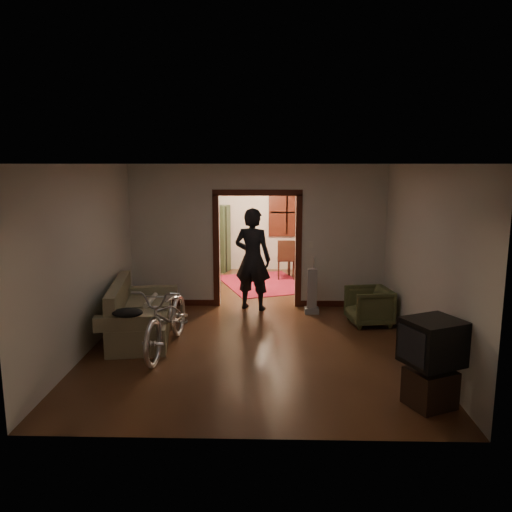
{
  "coord_description": "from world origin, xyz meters",
  "views": [
    {
      "loc": [
        0.23,
        -8.97,
        2.79
      ],
      "look_at": [
        0.0,
        -0.3,
        1.2
      ],
      "focal_mm": 35.0,
      "sensor_mm": 36.0,
      "label": 1
    }
  ],
  "objects_px": {
    "locker": "(212,238)",
    "sofa": "(141,310)",
    "bicycle": "(167,317)",
    "person": "(253,259)",
    "desk": "(306,261)",
    "armchair": "(369,306)"
  },
  "relations": [
    {
      "from": "bicycle",
      "to": "desk",
      "type": "distance_m",
      "value": 5.96
    },
    {
      "from": "armchair",
      "to": "locker",
      "type": "xyz_separation_m",
      "value": [
        -3.28,
        4.45,
        0.54
      ]
    },
    {
      "from": "sofa",
      "to": "person",
      "type": "xyz_separation_m",
      "value": [
        1.78,
        1.65,
        0.54
      ]
    },
    {
      "from": "bicycle",
      "to": "locker",
      "type": "xyz_separation_m",
      "value": [
        0.03,
        5.79,
        0.35
      ]
    },
    {
      "from": "desk",
      "to": "sofa",
      "type": "bearing_deg",
      "value": -108.2
    },
    {
      "from": "bicycle",
      "to": "locker",
      "type": "relative_size",
      "value": 1.15
    },
    {
      "from": "sofa",
      "to": "locker",
      "type": "xyz_separation_m",
      "value": [
        0.59,
        5.2,
        0.42
      ]
    },
    {
      "from": "sofa",
      "to": "person",
      "type": "bearing_deg",
      "value": 33.77
    },
    {
      "from": "armchair",
      "to": "person",
      "type": "xyz_separation_m",
      "value": [
        -2.09,
        0.9,
        0.66
      ]
    },
    {
      "from": "armchair",
      "to": "locker",
      "type": "relative_size",
      "value": 0.41
    },
    {
      "from": "locker",
      "to": "person",
      "type": "bearing_deg",
      "value": -54.12
    },
    {
      "from": "locker",
      "to": "desk",
      "type": "bearing_deg",
      "value": 8.61
    },
    {
      "from": "locker",
      "to": "sofa",
      "type": "bearing_deg",
      "value": -79.19
    },
    {
      "from": "sofa",
      "to": "armchair",
      "type": "relative_size",
      "value": 2.7
    },
    {
      "from": "desk",
      "to": "armchair",
      "type": "bearing_deg",
      "value": -64.5
    },
    {
      "from": "bicycle",
      "to": "person",
      "type": "bearing_deg",
      "value": 66.3
    },
    {
      "from": "armchair",
      "to": "desk",
      "type": "xyz_separation_m",
      "value": [
        -0.82,
        4.07,
        0.03
      ]
    },
    {
      "from": "sofa",
      "to": "locker",
      "type": "distance_m",
      "value": 5.25
    },
    {
      "from": "sofa",
      "to": "armchair",
      "type": "height_order",
      "value": "sofa"
    },
    {
      "from": "sofa",
      "to": "armchair",
      "type": "distance_m",
      "value": 3.95
    },
    {
      "from": "desk",
      "to": "bicycle",
      "type": "bearing_deg",
      "value": -100.54
    },
    {
      "from": "bicycle",
      "to": "person",
      "type": "distance_m",
      "value": 2.6
    }
  ]
}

